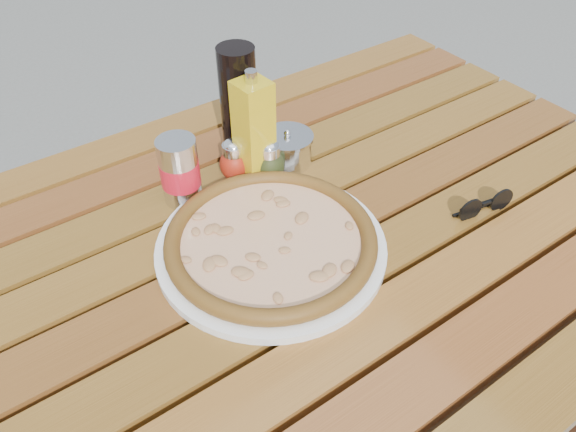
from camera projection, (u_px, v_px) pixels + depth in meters
table at (295, 269)px, 0.96m from camera, size 1.40×0.90×0.75m
plate at (271, 247)px, 0.88m from camera, size 0.39×0.39×0.01m
pizza at (271, 240)px, 0.87m from camera, size 0.36×0.36×0.03m
pepper_shaker at (234, 160)px, 0.99m from camera, size 0.07×0.07×0.08m
oregano_shaker at (269, 161)px, 0.99m from camera, size 0.06×0.06×0.08m
dark_bottle at (239, 106)px, 0.99m from camera, size 0.07×0.07×0.22m
soda_can at (180, 171)px, 0.94m from camera, size 0.07×0.07×0.12m
olive_oil_cruet at (254, 132)px, 0.96m from camera, size 0.06×0.06×0.21m
parmesan_tin at (287, 148)px, 1.04m from camera, size 0.12×0.12×0.07m
sunglasses at (485, 205)px, 0.94m from camera, size 0.11×0.04×0.04m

